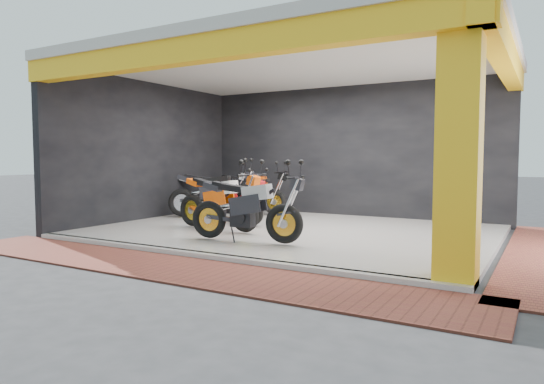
% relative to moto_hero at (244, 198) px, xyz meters
% --- Properties ---
extents(ground, '(80.00, 80.00, 0.00)m').
position_rel_moto_hero_xyz_m(ground, '(0.54, -0.97, -0.81)').
color(ground, '#2D2D30').
rests_on(ground, ground).
extents(showroom_floor, '(8.00, 6.00, 0.10)m').
position_rel_moto_hero_xyz_m(showroom_floor, '(0.54, 1.03, -0.76)').
color(showroom_floor, white).
rests_on(showroom_floor, ground).
extents(showroom_ceiling, '(8.40, 6.40, 0.20)m').
position_rel_moto_hero_xyz_m(showroom_ceiling, '(0.54, 1.03, 2.79)').
color(showroom_ceiling, beige).
rests_on(showroom_ceiling, corner_column).
extents(back_wall, '(8.20, 0.20, 3.50)m').
position_rel_moto_hero_xyz_m(back_wall, '(0.54, 4.13, 0.94)').
color(back_wall, black).
rests_on(back_wall, ground).
extents(left_wall, '(0.20, 6.20, 3.50)m').
position_rel_moto_hero_xyz_m(left_wall, '(-3.56, 1.03, 0.94)').
color(left_wall, black).
rests_on(left_wall, ground).
extents(corner_column, '(0.50, 0.50, 3.50)m').
position_rel_moto_hero_xyz_m(corner_column, '(4.29, -1.72, 0.94)').
color(corner_column, yellow).
rests_on(corner_column, ground).
extents(header_beam_front, '(8.40, 0.30, 0.40)m').
position_rel_moto_hero_xyz_m(header_beam_front, '(0.54, -1.97, 2.49)').
color(header_beam_front, yellow).
rests_on(header_beam_front, corner_column).
extents(header_beam_right, '(0.30, 6.40, 0.40)m').
position_rel_moto_hero_xyz_m(header_beam_right, '(4.54, 1.03, 2.49)').
color(header_beam_right, yellow).
rests_on(header_beam_right, corner_column).
extents(floor_kerb, '(8.00, 0.20, 0.10)m').
position_rel_moto_hero_xyz_m(floor_kerb, '(0.54, -1.99, -0.76)').
color(floor_kerb, white).
rests_on(floor_kerb, ground).
extents(paver_front, '(9.00, 1.40, 0.03)m').
position_rel_moto_hero_xyz_m(paver_front, '(0.54, -2.77, -0.79)').
color(paver_front, brown).
rests_on(paver_front, ground).
extents(moto_hero, '(2.41, 1.14, 1.42)m').
position_rel_moto_hero_xyz_m(moto_hero, '(0.00, 0.00, 0.00)').
color(moto_hero, '#F5550A').
rests_on(moto_hero, showroom_floor).
extents(moto_row_a, '(2.41, 1.12, 1.42)m').
position_rel_moto_hero_xyz_m(moto_row_a, '(1.30, -0.73, 0.00)').
color(moto_row_a, black).
rests_on(moto_row_a, showroom_floor).
extents(moto_row_b, '(2.13, 1.10, 1.24)m').
position_rel_moto_hero_xyz_m(moto_row_b, '(-0.42, 0.97, -0.09)').
color(moto_row_b, red).
rests_on(moto_row_b, showroom_floor).
extents(moto_row_c, '(2.34, 1.12, 1.37)m').
position_rel_moto_hero_xyz_m(moto_row_c, '(-0.99, 2.95, -0.02)').
color(moto_row_c, black).
rests_on(moto_row_c, showroom_floor).
extents(moto_row_d, '(2.53, 1.63, 1.45)m').
position_rel_moto_hero_xyz_m(moto_row_d, '(-1.37, 1.92, 0.02)').
color(moto_row_d, black).
rests_on(moto_row_d, showroom_floor).
extents(moto_row_e, '(2.33, 1.68, 1.34)m').
position_rel_moto_hero_xyz_m(moto_row_e, '(-2.08, 2.71, -0.04)').
color(moto_row_e, '#9A9DA1').
rests_on(moto_row_e, showroom_floor).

